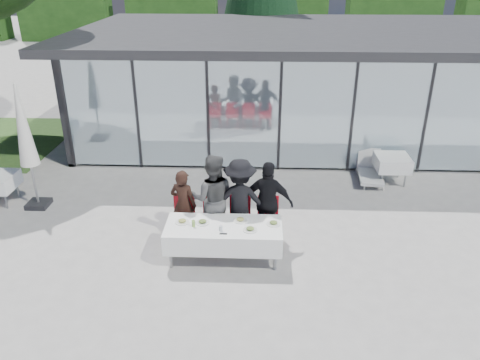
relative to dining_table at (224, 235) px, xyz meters
name	(u,v)px	position (x,y,z in m)	size (l,w,h in m)	color
ground	(234,248)	(0.18, 0.37, -0.54)	(90.00, 90.00, 0.00)	#A19D99
pavilion	(304,65)	(2.19, 8.54, 1.61)	(14.80, 8.80, 3.44)	gray
treeline	(227,10)	(-1.82, 28.37, 1.66)	(62.50, 2.00, 4.40)	#173811
dining_table	(224,235)	(0.00, 0.00, 0.00)	(2.26, 0.96, 0.75)	white
diner_a	(184,205)	(-0.89, 0.76, 0.24)	(0.57, 0.57, 1.56)	#311D16
diner_chair_a	(184,215)	(-0.89, 0.75, 0.00)	(0.44, 0.44, 0.97)	red
diner_b	(213,198)	(-0.28, 0.76, 0.41)	(0.92, 0.92, 1.90)	#535353
diner_chair_b	(213,216)	(-0.28, 0.75, 0.00)	(0.44, 0.44, 0.97)	red
diner_c	(240,200)	(0.29, 0.76, 0.37)	(1.17, 1.17, 1.82)	black
diner_chair_c	(240,216)	(0.29, 0.75, 0.00)	(0.44, 0.44, 0.97)	red
diner_d	(268,202)	(0.87, 0.76, 0.34)	(1.03, 1.03, 1.76)	black
diner_chair_d	(268,217)	(0.87, 0.75, 0.00)	(0.44, 0.44, 0.97)	red
plate_a	(182,221)	(-0.81, 0.08, 0.24)	(0.28, 0.28, 0.07)	white
plate_b	(203,222)	(-0.42, 0.08, 0.24)	(0.28, 0.28, 0.07)	white
plate_c	(240,220)	(0.32, 0.19, 0.24)	(0.28, 0.28, 0.07)	white
plate_d	(274,223)	(0.97, 0.09, 0.24)	(0.28, 0.28, 0.07)	white
plate_extra	(250,229)	(0.52, -0.16, 0.24)	(0.28, 0.28, 0.07)	white
juice_bottle	(193,224)	(-0.57, -0.06, 0.28)	(0.06, 0.06, 0.13)	#7AA745
drinking_glasses	(221,228)	(-0.04, -0.18, 0.26)	(0.07, 0.07, 0.10)	silver
folded_eyeglasses	(223,234)	(0.02, -0.31, 0.22)	(0.14, 0.03, 0.01)	black
spare_table_right	(392,163)	(4.19, 3.76, 0.02)	(0.86, 0.86, 0.74)	white
spare_chair_b	(449,150)	(6.03, 4.77, 0.00)	(0.47, 0.47, 0.97)	red
market_umbrella	(24,132)	(-4.64, 2.00, 1.35)	(0.50, 0.50, 3.00)	black
lounger	(370,170)	(3.68, 3.93, -0.28)	(0.73, 1.39, 0.72)	silver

